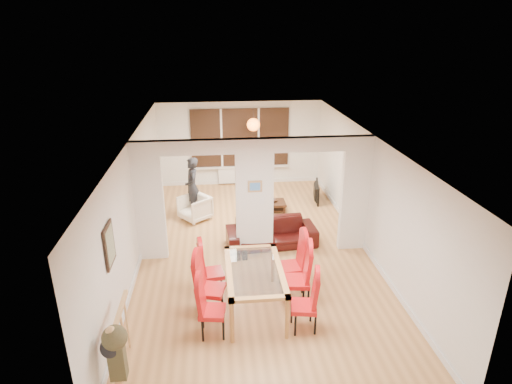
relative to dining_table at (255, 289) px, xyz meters
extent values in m
cube|color=tan|center=(0.21, 2.05, -0.41)|extent=(5.00, 9.00, 0.01)
cube|color=white|center=(0.21, 2.05, 0.89)|extent=(5.00, 0.18, 2.60)
cube|color=black|center=(0.21, 6.49, 1.09)|extent=(3.00, 0.08, 1.80)
cube|color=white|center=(0.21, 6.45, -0.11)|extent=(1.40, 0.08, 0.50)
sphere|color=orange|center=(0.51, 5.35, 1.74)|extent=(0.36, 0.36, 0.36)
cube|color=gray|center=(-2.26, -0.35, 1.19)|extent=(0.04, 0.52, 0.67)
cube|color=#4C8CD8|center=(0.21, 1.95, 1.19)|extent=(0.30, 0.03, 0.25)
imported|color=black|center=(0.62, 2.35, -0.11)|extent=(2.09, 0.94, 0.59)
imported|color=#F5E7CF|center=(-1.16, 3.93, -0.09)|extent=(0.97, 0.97, 0.64)
imported|color=black|center=(-1.21, 4.23, 0.38)|extent=(0.63, 0.46, 1.57)
imported|color=black|center=(2.21, 4.86, -0.14)|extent=(0.94, 0.28, 0.54)
cylinder|color=#143F19|center=(0.48, 4.19, -0.02)|extent=(0.07, 0.07, 0.27)
imported|color=#361F12|center=(0.93, 4.31, -0.13)|extent=(0.23, 0.23, 0.06)
camera|label=1|loc=(-0.63, -6.33, 4.32)|focal=30.00mm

